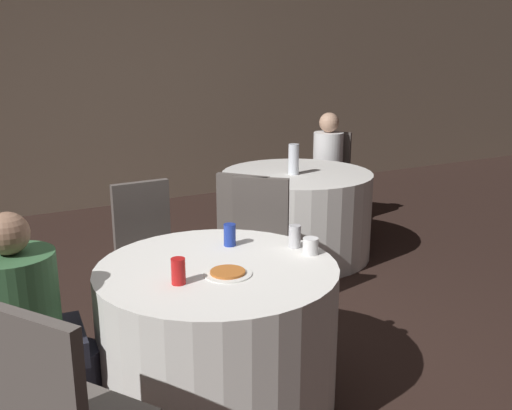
{
  "coord_description": "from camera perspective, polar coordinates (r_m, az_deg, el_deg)",
  "views": [
    {
      "loc": [
        -1.24,
        -2.5,
        1.78
      ],
      "look_at": [
        0.38,
        0.51,
        0.85
      ],
      "focal_mm": 40.0,
      "sensor_mm": 36.0,
      "label": 1
    }
  ],
  "objects": [
    {
      "name": "pizza_plate_near",
      "position": [
        2.73,
        -2.85,
        -6.79
      ],
      "size": [
        0.23,
        0.23,
        0.02
      ],
      "color": "white",
      "rests_on": "table_near"
    },
    {
      "name": "chair_near_north",
      "position": [
        3.79,
        -10.83,
        -3.8
      ],
      "size": [
        0.41,
        0.42,
        0.96
      ],
      "rotation": [
        0.0,
        0.0,
        -3.1
      ],
      "color": "#59514C",
      "rests_on": "ground_plane"
    },
    {
      "name": "soda_can_blue",
      "position": [
        3.1,
        -2.64,
        -3.0
      ],
      "size": [
        0.07,
        0.07,
        0.12
      ],
      "color": "#1E38A5",
      "rests_on": "table_near"
    },
    {
      "name": "bottle_far",
      "position": [
        4.88,
        3.78,
        4.58
      ],
      "size": [
        0.09,
        0.09,
        0.26
      ],
      "color": "silver",
      "rests_on": "table_far"
    },
    {
      "name": "chair_far_northeast",
      "position": [
        6.03,
        7.41,
        3.46
      ],
      "size": [
        0.56,
        0.56,
        0.96
      ],
      "rotation": [
        0.0,
        0.0,
        -4.03
      ],
      "color": "#59514C",
      "rests_on": "ground_plane"
    },
    {
      "name": "person_green_jacket",
      "position": [
        2.76,
        -21.22,
        -11.58
      ],
      "size": [
        0.52,
        0.38,
        1.14
      ],
      "rotation": [
        0.0,
        0.0,
        -1.65
      ],
      "color": "black",
      "rests_on": "ground_plane"
    },
    {
      "name": "soda_can_silver",
      "position": [
        3.08,
        3.89,
        -3.15
      ],
      "size": [
        0.07,
        0.07,
        0.12
      ],
      "color": "silver",
      "rests_on": "table_near"
    },
    {
      "name": "ground_plane",
      "position": [
        3.31,
        -1.71,
        -17.43
      ],
      "size": [
        16.0,
        16.0,
        0.0
      ],
      "primitive_type": "plane",
      "color": "black"
    },
    {
      "name": "chair_far_southwest",
      "position": [
        4.06,
        -0.85,
        -2.21
      ],
      "size": [
        0.56,
        0.56,
        0.96
      ],
      "rotation": [
        0.0,
        0.0,
        -0.89
      ],
      "color": "#59514C",
      "rests_on": "ground_plane"
    },
    {
      "name": "wall_back",
      "position": [
        6.73,
        -18.02,
        11.22
      ],
      "size": [
        16.0,
        0.06,
        2.8
      ],
      "color": "gray",
      "rests_on": "ground_plane"
    },
    {
      "name": "table_far",
      "position": [
        5.08,
        4.05,
        -0.9
      ],
      "size": [
        1.32,
        1.32,
        0.75
      ],
      "color": "white",
      "rests_on": "ground_plane"
    },
    {
      "name": "soda_can_red",
      "position": [
        2.62,
        -7.78,
        -6.57
      ],
      "size": [
        0.07,
        0.07,
        0.12
      ],
      "color": "red",
      "rests_on": "table_near"
    },
    {
      "name": "chair_near_southwest",
      "position": [
        2.22,
        -18.8,
        -18.85
      ],
      "size": [
        0.55,
        0.55,
        0.96
      ],
      "rotation": [
        0.0,
        0.0,
        -0.99
      ],
      "color": "#59514C",
      "rests_on": "ground_plane"
    },
    {
      "name": "chair_near_northeast",
      "position": [
        3.83,
        0.23,
        -3.29
      ],
      "size": [
        0.56,
        0.56,
        0.96
      ],
      "rotation": [
        0.0,
        0.0,
        -3.84
      ],
      "color": "#59514C",
      "rests_on": "ground_plane"
    },
    {
      "name": "person_white_shirt",
      "position": [
        5.87,
        6.96,
        3.33
      ],
      "size": [
        0.45,
        0.43,
        1.18
      ],
      "rotation": [
        0.0,
        0.0,
        -4.03
      ],
      "color": "#33384C",
      "rests_on": "ground_plane"
    },
    {
      "name": "table_near",
      "position": [
        2.99,
        -3.8,
        -12.86
      ],
      "size": [
        1.21,
        1.21,
        0.75
      ],
      "color": "white",
      "rests_on": "ground_plane"
    },
    {
      "name": "cup_near",
      "position": [
        2.99,
        5.48,
        -4.1
      ],
      "size": [
        0.08,
        0.08,
        0.09
      ],
      "color": "white",
      "rests_on": "table_near"
    }
  ]
}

